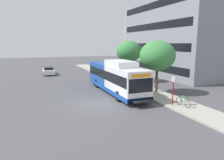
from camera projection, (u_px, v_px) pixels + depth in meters
ground_plane at (76, 87)px, 25.92m from camera, size 120.00×120.00×0.00m
sidewalk_curb at (133, 85)px, 26.62m from camera, size 3.00×56.00×0.14m
transit_bus at (115, 77)px, 22.89m from camera, size 2.58×12.25×3.65m
bus_stop_sign_pole at (173, 88)px, 17.63m from camera, size 0.10×0.36×2.60m
bicycle_parked at (183, 101)px, 17.52m from camera, size 0.52×1.76×1.02m
street_tree_near_stop at (158, 56)px, 22.21m from camera, size 3.83×3.83×5.61m
street_tree_mid_block at (129, 52)px, 29.03m from camera, size 3.56×3.56×5.66m
parked_car_far_lane at (48, 71)px, 36.28m from camera, size 1.80×4.50×1.33m
lattice_comm_tower at (126, 31)px, 48.97m from camera, size 1.10×1.10×25.10m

